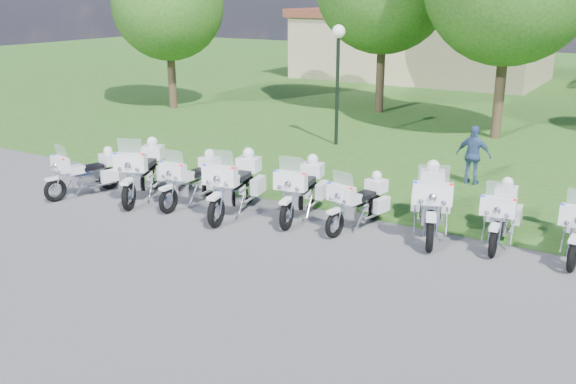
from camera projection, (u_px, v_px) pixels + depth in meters
The scene contains 13 objects.
ground at pixel (218, 242), 13.49m from camera, with size 100.00×100.00×0.00m, color #535358.
grass_lawn at pixel (516, 87), 35.46m from camera, with size 100.00×48.00×0.01m, color #2D571B.
motorcycle_0 at pixel (87, 172), 16.54m from camera, with size 1.00×2.08×1.42m.
motorcycle_1 at pixel (143, 170), 16.26m from camera, with size 1.48×2.38×1.71m.
motorcycle_2 at pixel (193, 179), 15.84m from camera, with size 0.74×2.24×1.50m.
motorcycle_3 at pixel (236, 184), 15.10m from camera, with size 1.17×2.53×1.72m.
motorcycle_4 at pixel (302, 188), 14.88m from camera, with size 1.07×2.38×1.61m.
motorcycle_5 at pixel (359, 202), 14.20m from camera, with size 0.92×2.10×1.42m.
motorcycle_6 at pixel (431, 201), 13.80m from camera, with size 1.40×2.51×1.75m.
motorcycle_7 at pixel (501, 213), 13.35m from camera, with size 0.89×2.23×1.50m.
lamp_post at pixel (338, 55), 21.24m from camera, with size 0.44×0.44×4.02m.
building_west at pixel (421, 44), 38.66m from camera, with size 14.56×8.32×4.10m.
bystander_c at pixel (473, 155), 17.34m from camera, with size 0.95×0.39×1.62m, color #375386.
Camera 1 is at (7.83, -9.94, 5.02)m, focal length 40.00 mm.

